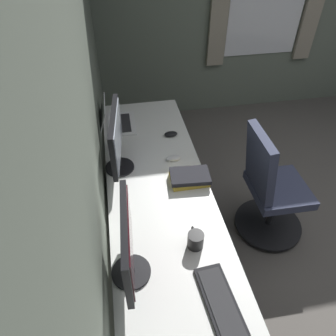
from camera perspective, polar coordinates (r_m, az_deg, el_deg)
The scene contains 13 objects.
wall_back at distance 1.49m, azimuth -16.06°, elevation 3.35°, with size 5.31×0.10×2.60m, color slate.
curtain_far at distance 3.80m, azimuth 9.55°, elevation 27.85°, with size 0.05×0.20×1.40m, color #9E937F.
desk at distance 2.05m, azimuth -1.38°, elevation -6.10°, with size 2.37×0.67×0.73m.
drawer_pedestal at distance 2.43m, azimuth -2.75°, elevation -7.49°, with size 0.40×0.51×0.69m.
monitor_primary at distance 2.07m, azimuth -9.36°, elevation 5.27°, with size 0.52×0.20×0.43m.
monitor_secondary at distance 1.48m, azimuth -7.32°, elevation -13.61°, with size 0.48×0.20×0.42m.
laptop_leftmost at distance 2.63m, azimuth -9.80°, elevation 8.61°, with size 0.35×0.30×0.22m.
keyboard_main at distance 1.60m, azimuth 9.82°, elevation -23.52°, with size 0.43×0.17×0.02m.
mouse_main at distance 2.25m, azimuth 1.04°, elevation 1.82°, with size 0.06×0.10×0.03m, color silver.
mouse_spare at distance 2.49m, azimuth 0.53°, elevation 6.21°, with size 0.06×0.10×0.03m, color black.
book_stack_near at distance 2.08m, azimuth 3.95°, elevation -1.70°, with size 0.19×0.27×0.06m.
coffee_mug at distance 1.73m, azimuth 5.01°, elevation -12.88°, with size 0.13×0.09×0.09m.
office_chair at distance 2.54m, azimuth 18.02°, elevation -3.92°, with size 0.56×0.56×0.97m.
Camera 1 is at (-1.19, 1.96, 2.18)m, focal length 33.49 mm.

